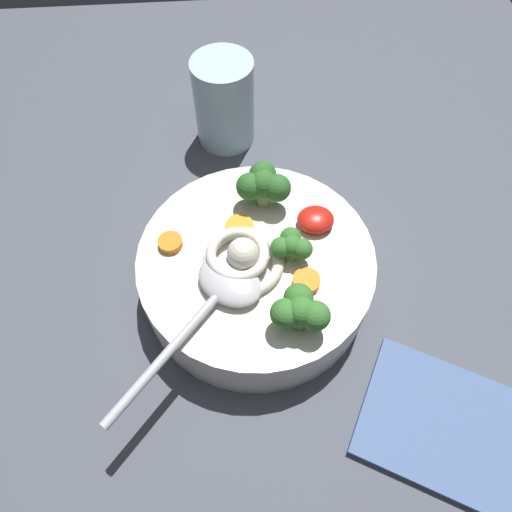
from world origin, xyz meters
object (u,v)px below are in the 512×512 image
soup_bowl (256,271)px  folded_napkin (443,425)px  drinking_glass (224,102)px  noodle_pile (242,258)px  soup_spoon (220,293)px

soup_bowl → folded_napkin: bearing=134.9°
drinking_glass → noodle_pile: bearing=91.8°
folded_napkin → drinking_glass: bearing=-65.2°
soup_spoon → drinking_glass: 25.45cm
noodle_pile → drinking_glass: bearing=-88.2°
soup_bowl → folded_napkin: 21.16cm
soup_bowl → soup_spoon: soup_spoon is taller
soup_bowl → soup_spoon: size_ratio=1.44×
folded_napkin → soup_spoon: bearing=-31.0°
noodle_pile → soup_spoon: noodle_pile is taller
drinking_glass → folded_napkin: drinking_glass is taller
noodle_pile → soup_spoon: size_ratio=0.53×
noodle_pile → soup_spoon: 3.88cm
soup_bowl → drinking_glass: bearing=-84.7°
drinking_glass → soup_bowl: bearing=95.3°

